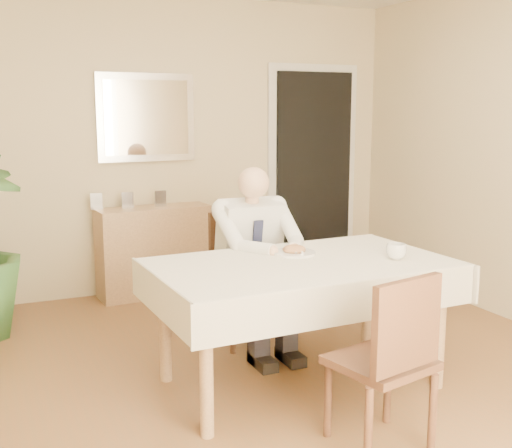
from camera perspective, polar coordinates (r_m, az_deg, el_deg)
name	(u,v)px	position (r m, az deg, el deg)	size (l,w,h in m)	color
room	(282,170)	(3.44, 2.37, 4.80)	(5.00, 5.02, 2.60)	brown
doorway	(313,173)	(6.36, 5.07, 4.52)	(0.96, 0.07, 2.10)	beige
mirror	(146,118)	(5.72, -9.72, 9.31)	(0.86, 0.04, 0.76)	silver
dining_table	(301,276)	(3.75, 4.03, -4.60)	(1.75, 1.08, 0.75)	tan
chair_far	(243,268)	(4.56, -1.19, -3.93)	(0.47, 0.47, 0.91)	#3D2313
chair_near	(391,354)	(3.11, 11.89, -11.28)	(0.50, 0.51, 0.89)	#3D2313
seated_man	(259,251)	(4.26, 0.30, -2.45)	(0.48, 0.72, 1.24)	silver
plate	(294,253)	(3.91, 3.41, -2.57)	(0.26, 0.26, 0.02)	white
food	(294,249)	(3.90, 3.41, -2.26)	(0.14, 0.14, 0.06)	brown
knife	(305,251)	(3.87, 4.35, -2.45)	(0.01, 0.01, 0.13)	silver
fork	(293,253)	(3.84, 3.29, -2.56)	(0.01, 0.01, 0.13)	silver
coffee_mug	(396,251)	(3.85, 12.36, -2.40)	(0.12, 0.12, 0.09)	white
sideboard	(155,251)	(5.71, -9.00, -2.39)	(0.98, 0.33, 0.78)	tan
photo_frame_left	(96,201)	(5.60, -14.01, 1.98)	(0.10, 0.02, 0.14)	silver
photo_frame_center	(127,200)	(5.61, -11.36, 2.09)	(0.10, 0.02, 0.14)	silver
photo_frame_right	(160,199)	(5.66, -8.49, 2.25)	(0.10, 0.02, 0.14)	silver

